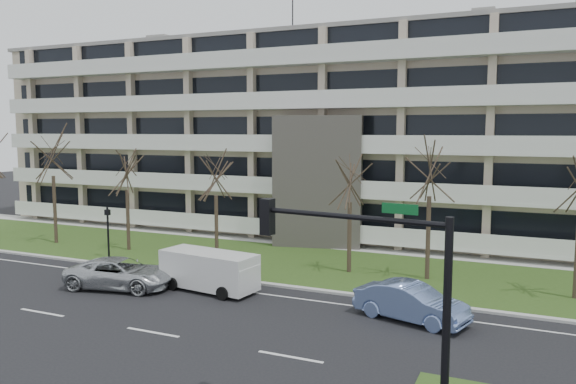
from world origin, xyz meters
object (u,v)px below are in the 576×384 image
at_px(silver_pickup, 121,273).
at_px(pedestrian_signal, 108,226).
at_px(white_van, 210,268).
at_px(blue_sedan, 411,302).
at_px(traffic_signal, 376,290).

distance_m(silver_pickup, pedestrian_signal, 7.31).
relative_size(silver_pickup, pedestrian_signal, 1.69).
xyz_separation_m(silver_pickup, white_van, (4.42, 1.46, 0.41)).
relative_size(blue_sedan, traffic_signal, 0.77).
relative_size(blue_sedan, pedestrian_signal, 1.49).
xyz_separation_m(blue_sedan, traffic_signal, (1.06, -9.75, 3.27)).
bearing_deg(traffic_signal, silver_pickup, 158.46).
distance_m(white_van, traffic_signal, 15.37).
distance_m(silver_pickup, blue_sedan, 14.59).
distance_m(blue_sedan, pedestrian_signal, 20.16).
bearing_deg(blue_sedan, traffic_signal, -157.83).
xyz_separation_m(white_van, pedestrian_signal, (-9.61, 3.51, 0.89)).
xyz_separation_m(traffic_signal, pedestrian_signal, (-20.81, 13.63, -1.99)).
relative_size(silver_pickup, white_van, 1.05).
height_order(blue_sedan, white_van, white_van).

